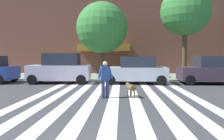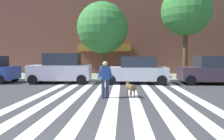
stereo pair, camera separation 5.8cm
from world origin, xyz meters
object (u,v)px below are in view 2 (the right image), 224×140
at_px(parked_car_behind_first, 61,69).
at_px(dog_on_leash, 130,87).
at_px(pedestrian_dog_walker, 105,77).
at_px(parked_car_third_in_line, 136,71).
at_px(street_tree_nearest, 103,28).
at_px(parked_car_fourth_in_line, 214,71).
at_px(street_tree_middle, 186,11).

bearing_deg(parked_car_behind_first, dog_on_leash, -47.09).
bearing_deg(parked_car_behind_first, pedestrian_dog_walker, -56.25).
bearing_deg(parked_car_third_in_line, street_tree_nearest, 131.51).
relative_size(parked_car_behind_first, pedestrian_dog_walker, 2.60).
xyz_separation_m(parked_car_fourth_in_line, dog_on_leash, (-5.80, -5.03, -0.47)).
xyz_separation_m(parked_car_behind_first, street_tree_middle, (9.22, 2.37, 4.38)).
relative_size(street_tree_nearest, street_tree_middle, 0.86).
bearing_deg(street_tree_nearest, street_tree_middle, -4.99).
distance_m(parked_car_third_in_line, dog_on_leash, 5.08).
relative_size(parked_car_third_in_line, dog_on_leash, 4.45).
bearing_deg(parked_car_fourth_in_line, pedestrian_dog_walker, -142.55).
height_order(parked_car_fourth_in_line, street_tree_nearest, street_tree_nearest).
xyz_separation_m(parked_car_third_in_line, street_tree_nearest, (-2.60, 2.94, 3.32)).
xyz_separation_m(street_tree_nearest, dog_on_leash, (2.02, -7.97, -3.77)).
xyz_separation_m(parked_car_fourth_in_line, pedestrian_dog_walker, (-6.93, -5.31, 0.01)).
xyz_separation_m(parked_car_third_in_line, pedestrian_dog_walker, (-1.72, -5.31, 0.03)).
height_order(parked_car_behind_first, parked_car_third_in_line, parked_car_behind_first).
height_order(parked_car_behind_first, street_tree_middle, street_tree_middle).
xyz_separation_m(parked_car_third_in_line, street_tree_middle, (3.96, 2.37, 4.48)).
bearing_deg(parked_car_behind_first, street_tree_middle, 14.38).
height_order(pedestrian_dog_walker, dog_on_leash, pedestrian_dog_walker).
relative_size(parked_car_behind_first, parked_car_fourth_in_line, 0.96).
bearing_deg(pedestrian_dog_walker, parked_car_behind_first, 123.75).
bearing_deg(parked_car_third_in_line, street_tree_middle, 30.87).
xyz_separation_m(street_tree_nearest, pedestrian_dog_walker, (0.89, -8.25, -3.29)).
distance_m(parked_car_third_in_line, pedestrian_dog_walker, 5.58).
xyz_separation_m(parked_car_behind_first, parked_car_third_in_line, (5.26, -0.00, -0.10)).
height_order(parked_car_behind_first, parked_car_fourth_in_line, parked_car_behind_first).
distance_m(street_tree_nearest, pedestrian_dog_walker, 8.92).
bearing_deg(parked_car_behind_first, street_tree_nearest, 47.86).
relative_size(street_tree_nearest, dog_on_leash, 6.37).
relative_size(parked_car_third_in_line, parked_car_fourth_in_line, 0.97).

